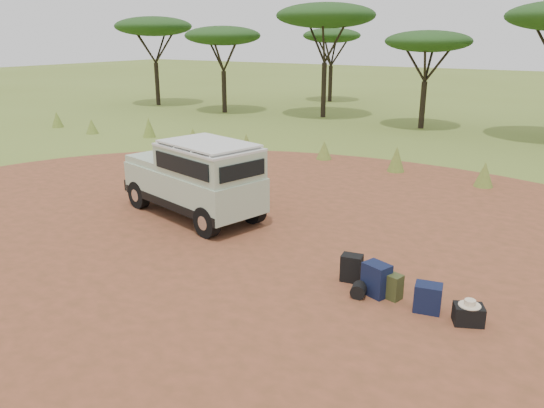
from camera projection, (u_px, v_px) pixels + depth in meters
The scene contains 13 objects.
ground at pixel (256, 257), 11.44m from camera, with size 140.00×140.00×0.00m, color olive.
dirt_clearing at pixel (256, 257), 11.44m from camera, with size 23.00×23.00×0.01m, color brown.
grass_fringe at pixel (398, 161), 18.25m from camera, with size 36.60×1.60×0.90m.
acacia_treeline at pixel (496, 28), 25.55m from camera, with size 46.70×13.20×6.26m.
safari_vehicle at pixel (196, 180), 13.68m from camera, with size 4.49×2.65×2.06m.
walking_staff at pixel (179, 186), 14.32m from camera, with size 0.03×0.03×1.37m, color brown.
backpack_black at pixel (352, 268), 10.24m from camera, with size 0.39×0.29×0.54m, color black.
backpack_navy at pixel (376, 279), 9.68m from camera, with size 0.47×0.34×0.62m, color #131F3E.
backpack_olive at pixel (392, 286), 9.57m from camera, with size 0.34×0.25×0.47m, color #424821.
duffel_navy at pixel (428, 298), 9.12m from camera, with size 0.45×0.34×0.51m, color #131F3E.
hard_case at pixel (468, 315), 8.74m from camera, with size 0.47×0.34×0.34m, color black.
stuff_sack at pixel (359, 290), 9.64m from camera, with size 0.27×0.27×0.27m, color black.
safari_hat at pixel (470, 304), 8.68m from camera, with size 0.36×0.36×0.11m.
Camera 1 is at (5.89, -8.75, 4.58)m, focal length 35.00 mm.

